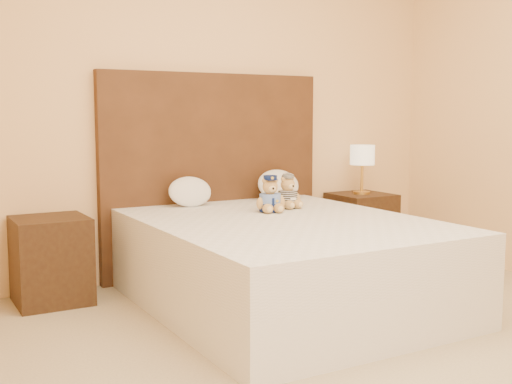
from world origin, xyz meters
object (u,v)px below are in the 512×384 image
at_px(bed, 284,263).
at_px(lamp, 362,157).
at_px(teddy_prisoner, 288,192).
at_px(pillow_left, 190,190).
at_px(nightstand_right, 361,227).
at_px(pillow_right, 278,183).
at_px(nightstand_left, 51,260).
at_px(teddy_police, 270,194).

height_order(bed, lamp, lamp).
height_order(teddy_prisoner, pillow_left, pillow_left).
relative_size(nightstand_right, pillow_right, 1.56).
bearing_deg(nightstand_right, nightstand_left, 180.00).
distance_m(nightstand_right, teddy_prisoner, 1.11).
distance_m(bed, nightstand_left, 1.48).
distance_m(bed, pillow_left, 0.96).
bearing_deg(pillow_left, nightstand_left, -178.25).
xyz_separation_m(nightstand_right, teddy_police, (-1.17, -0.49, 0.40)).
distance_m(nightstand_right, pillow_left, 1.57).
bearing_deg(pillow_right, teddy_police, -126.49).
relative_size(lamp, pillow_right, 1.13).
bearing_deg(nightstand_right, teddy_police, -157.39).
bearing_deg(lamp, teddy_prisoner, -158.06).
bearing_deg(lamp, pillow_left, 178.87).
distance_m(bed, teddy_police, 0.51).
distance_m(nightstand_right, teddy_police, 1.32).
bearing_deg(nightstand_left, nightstand_right, 0.00).
distance_m(bed, lamp, 1.59).
bearing_deg(lamp, nightstand_right, 0.00).
distance_m(teddy_police, pillow_left, 0.63).
xyz_separation_m(lamp, teddy_police, (-1.17, -0.49, -0.18)).
bearing_deg(pillow_right, bed, -119.24).
xyz_separation_m(bed, pillow_right, (0.46, 0.83, 0.40)).
relative_size(teddy_police, teddy_prisoner, 1.07).
relative_size(teddy_police, pillow_left, 0.75).
height_order(nightstand_left, nightstand_right, same).
bearing_deg(nightstand_right, lamp, 180.00).
bearing_deg(nightstand_left, teddy_police, -20.03).
relative_size(bed, lamp, 5.00).
distance_m(bed, teddy_prisoner, 0.63).
bearing_deg(pillow_left, bed, -71.96).
distance_m(nightstand_right, lamp, 0.57).
relative_size(nightstand_left, lamp, 1.38).
height_order(lamp, teddy_police, lamp).
height_order(lamp, pillow_right, lamp).
height_order(nightstand_right, pillow_right, pillow_right).
xyz_separation_m(bed, teddy_police, (0.08, 0.31, 0.40)).
relative_size(nightstand_right, pillow_left, 1.70).
bearing_deg(lamp, bed, -147.38).
height_order(pillow_left, pillow_right, pillow_right).
relative_size(pillow_left, pillow_right, 0.92).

